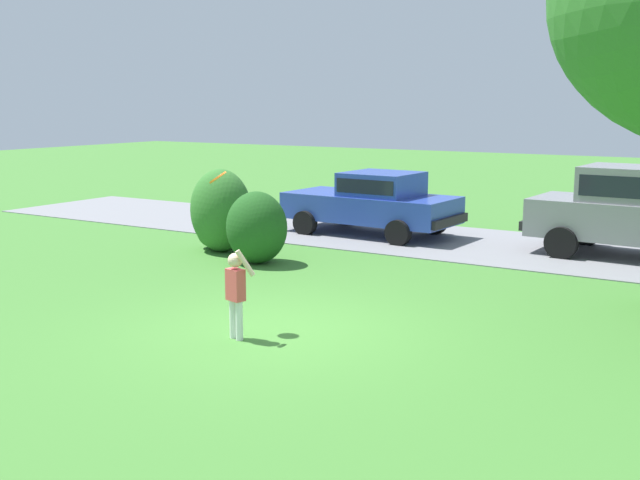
{
  "coord_description": "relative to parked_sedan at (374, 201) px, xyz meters",
  "views": [
    {
      "loc": [
        6.12,
        -8.85,
        3.23
      ],
      "look_at": [
        -0.13,
        1.35,
        1.1
      ],
      "focal_mm": 43.57,
      "sensor_mm": 36.0,
      "label": 1
    }
  ],
  "objects": [
    {
      "name": "ground_plane",
      "position": [
        2.6,
        -7.91,
        -0.85
      ],
      "size": [
        80.0,
        80.0,
        0.0
      ],
      "primitive_type": "plane",
      "color": "#3D752D"
    },
    {
      "name": "child_thrower",
      "position": [
        2.34,
        -8.55,
        -0.13
      ],
      "size": [
        0.47,
        0.22,
        1.29
      ],
      "color": "white",
      "rests_on": "ground"
    },
    {
      "name": "driveway_strip",
      "position": [
        2.6,
        0.05,
        -0.84
      ],
      "size": [
        28.0,
        4.4,
        0.02
      ],
      "primitive_type": "cube",
      "color": "slate",
      "rests_on": "ground"
    },
    {
      "name": "shrub_near_tree",
      "position": [
        -1.9,
        -3.6,
        -0.02
      ],
      "size": [
        1.49,
        1.26,
        1.81
      ],
      "color": "#33702B",
      "rests_on": "ground"
    },
    {
      "name": "parked_sedan",
      "position": [
        0.0,
        0.0,
        0.0
      ],
      "size": [
        4.48,
        2.26,
        1.56
      ],
      "color": "#28429E",
      "rests_on": "ground"
    },
    {
      "name": "shrub_centre_left",
      "position": [
        -0.45,
        -4.25,
        -0.11
      ],
      "size": [
        1.27,
        1.18,
        1.47
      ],
      "color": "#1E511C",
      "rests_on": "ground"
    },
    {
      "name": "frisbee",
      "position": [
        1.79,
        -8.2,
        1.34
      ],
      "size": [
        0.29,
        0.28,
        0.23
      ],
      "color": "orange"
    }
  ]
}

